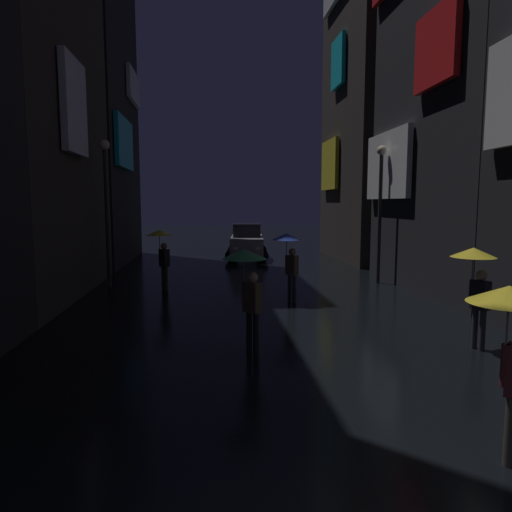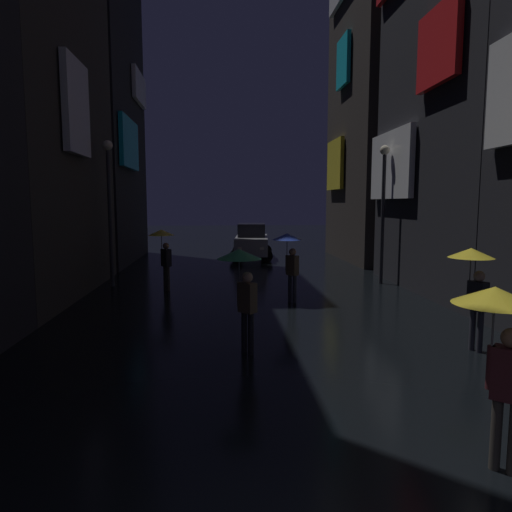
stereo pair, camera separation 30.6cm
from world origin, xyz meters
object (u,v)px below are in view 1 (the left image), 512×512
object	(u,v)px
pedestrian_foreground_right_yellow	(475,270)
car_distant	(247,242)
pedestrian_midstreet_left_green	(247,272)
pedestrian_foreground_left_blue	(288,248)
streetlamp_right_far	(380,197)
streetlamp_left_far	(106,195)
pedestrian_far_right_yellow	(161,243)

from	to	relation	value
pedestrian_foreground_right_yellow	car_distant	distance (m)	16.27
pedestrian_midstreet_left_green	car_distant	size ratio (longest dim) A/B	0.50
pedestrian_foreground_left_blue	pedestrian_midstreet_left_green	bearing A→B (deg)	-109.62
pedestrian_foreground_right_yellow	car_distant	xyz separation A→B (m)	(-3.42, 15.89, -0.74)
streetlamp_right_far	streetlamp_left_far	xyz separation A→B (m)	(-10.00, 0.21, 0.05)
streetlamp_right_far	streetlamp_left_far	distance (m)	10.00
pedestrian_foreground_right_yellow	streetlamp_right_far	world-z (taller)	streetlamp_right_far
car_distant	pedestrian_foreground_right_yellow	bearing A→B (deg)	-77.85
streetlamp_right_far	streetlamp_left_far	size ratio (longest dim) A/B	0.98
streetlamp_right_far	streetlamp_left_far	bearing A→B (deg)	178.79
pedestrian_midstreet_left_green	pedestrian_far_right_yellow	bearing A→B (deg)	109.12
streetlamp_left_far	pedestrian_foreground_right_yellow	bearing A→B (deg)	-41.40
pedestrian_midstreet_left_green	streetlamp_right_far	distance (m)	9.59
pedestrian_midstreet_left_green	streetlamp_right_far	bearing A→B (deg)	53.45
pedestrian_foreground_left_blue	car_distant	bearing A→B (deg)	91.87
car_distant	pedestrian_midstreet_left_green	bearing A→B (deg)	-94.72
pedestrian_far_right_yellow	streetlamp_right_far	bearing A→B (deg)	4.80
pedestrian_far_right_yellow	streetlamp_right_far	xyz separation A→B (m)	(8.03, 0.67, 1.58)
pedestrian_far_right_yellow	streetlamp_right_far	size ratio (longest dim) A/B	0.41
pedestrian_foreground_left_blue	streetlamp_left_far	xyz separation A→B (m)	(-6.02, 3.17, 1.63)
pedestrian_foreground_left_blue	pedestrian_foreground_right_yellow	distance (m)	5.73
pedestrian_foreground_right_yellow	pedestrian_foreground_left_blue	bearing A→B (deg)	122.31
car_distant	streetlamp_right_far	xyz separation A→B (m)	(4.34, -8.09, 2.32)
streetlamp_left_far	streetlamp_right_far	bearing A→B (deg)	-1.21
pedestrian_far_right_yellow	pedestrian_midstreet_left_green	xyz separation A→B (m)	(2.40, -6.93, 0.00)
pedestrian_foreground_left_blue	streetlamp_right_far	bearing A→B (deg)	36.63
pedestrian_foreground_right_yellow	pedestrian_midstreet_left_green	size ratio (longest dim) A/B	1.00
pedestrian_foreground_left_blue	streetlamp_right_far	xyz separation A→B (m)	(3.98, 2.96, 1.58)
pedestrian_far_right_yellow	pedestrian_midstreet_left_green	world-z (taller)	same
car_distant	streetlamp_right_far	size ratio (longest dim) A/B	0.83
pedestrian_foreground_right_yellow	car_distant	size ratio (longest dim) A/B	0.50
pedestrian_midstreet_left_green	pedestrian_foreground_left_blue	bearing A→B (deg)	70.38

